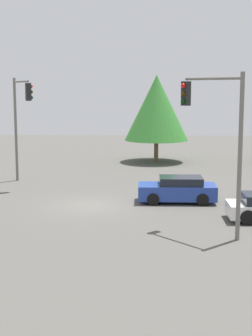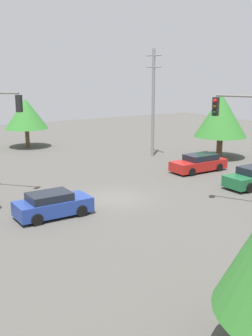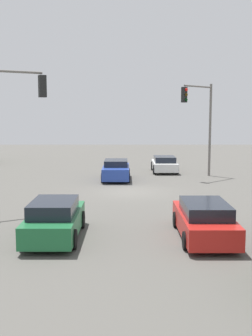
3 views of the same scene
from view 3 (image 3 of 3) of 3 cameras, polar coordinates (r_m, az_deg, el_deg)
ground_plane at (r=25.02m, az=0.71°, el=-3.23°), size 80.00×80.00×0.00m
sedan_green at (r=15.82m, az=-9.57°, el=-6.90°), size 1.90×4.38×1.45m
sedan_blue at (r=29.50m, az=-1.30°, el=-0.30°), size 1.94×4.18×1.39m
sedan_white at (r=33.69m, az=5.29°, el=0.52°), size 1.95×4.04×1.27m
sedan_red at (r=15.92m, az=10.58°, el=-6.95°), size 1.92×4.67×1.38m
traffic_signal_main at (r=30.92m, az=10.14°, el=7.17°), size 2.54×2.35×6.78m
traffic_signal_cross at (r=20.38m, az=-16.47°, el=7.07°), size 3.16×1.90×6.77m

